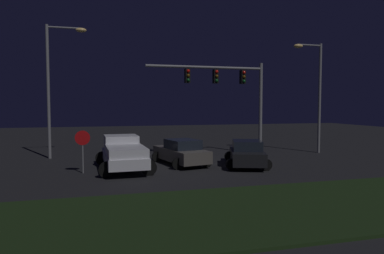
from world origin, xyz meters
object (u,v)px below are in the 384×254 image
Objects in this scene: street_lamp_left at (56,76)px; street_lamp_right at (315,85)px; car_sedan_far at (181,152)px; stop_sign at (83,143)px; pickup_truck at (123,151)px; traffic_signal_gantry at (229,85)px; car_sedan at (247,153)px.

street_lamp_left is 1.09× the size of street_lamp_right.
street_lamp_right reaches higher than car_sedan_far.
street_lamp_left is at bearing 106.76° from stop_sign.
pickup_truck is 0.66× the size of traffic_signal_gantry.
street_lamp_left is (-3.90, 5.35, 4.47)m from pickup_truck.
pickup_truck is 9.12m from traffic_signal_gantry.
street_lamp_right is at bearing -89.64° from car_sedan_far.
pickup_truck is 2.45× the size of stop_sign.
street_lamp_right is (7.12, 3.95, 4.30)m from car_sedan.
traffic_signal_gantry reaches higher than pickup_truck.
traffic_signal_gantry is at bearing 12.53° from car_sedan.
traffic_signal_gantry is 3.73× the size of stop_sign.
stop_sign is at bearing -73.24° from street_lamp_left.
street_lamp_left is at bearing 170.31° from traffic_signal_gantry.
street_lamp_right is at bearing -6.99° from street_lamp_left.
stop_sign is at bearing 108.02° from car_sedan.
pickup_truck reaches higher than car_sedan.
car_sedan is at bearing -98.57° from pickup_truck.
car_sedan_far is 5.79m from stop_sign.
street_lamp_left reaches higher than car_sedan_far.
stop_sign reaches higher than car_sedan_far.
pickup_truck is at bearing -167.48° from street_lamp_right.
stop_sign is (-16.24, -3.75, -3.48)m from street_lamp_right.
car_sedan_far is 6.39m from traffic_signal_gantry.
street_lamp_right is (10.67, 2.43, 4.30)m from car_sedan_far.
street_lamp_right is at bearing -2.26° from traffic_signal_gantry.
stop_sign is (1.80, -5.96, -3.91)m from street_lamp_left.
car_sedan is at bearing -29.43° from street_lamp_left.
pickup_truck is 0.68× the size of street_lamp_right.
car_sedan is at bearing -1.21° from stop_sign.
car_sedan is 9.21m from street_lamp_right.
stop_sign reaches higher than pickup_truck.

